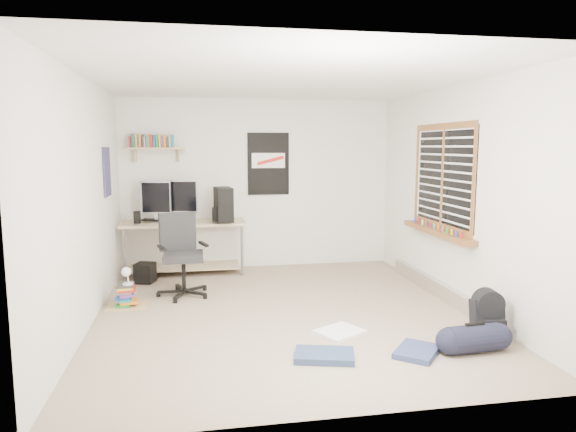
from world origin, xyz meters
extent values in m
cube|color=gray|center=(0.00, 0.00, -0.01)|extent=(4.00, 4.50, 0.01)
cube|color=white|center=(0.00, 0.00, 2.50)|extent=(4.00, 4.50, 0.01)
cube|color=silver|center=(0.00, 2.25, 1.25)|extent=(4.00, 0.01, 2.50)
cube|color=silver|center=(-2.00, 0.00, 1.25)|extent=(0.01, 4.50, 2.50)
cube|color=silver|center=(2.00, 0.00, 1.25)|extent=(0.01, 4.50, 2.50)
cube|color=#C7B28A|center=(-1.10, 2.00, 0.36)|extent=(1.74, 0.83, 0.78)
cube|color=#B1B2B7|center=(-1.47, 1.90, 1.01)|extent=(0.44, 0.18, 0.47)
cube|color=#A7A8AC|center=(-1.12, 1.96, 1.02)|extent=(0.44, 0.19, 0.47)
cube|color=black|center=(-0.55, 1.75, 1.01)|extent=(0.26, 0.47, 0.47)
cube|color=black|center=(-1.47, 1.91, 0.79)|extent=(0.46, 0.30, 0.02)
cube|color=black|center=(-1.70, 1.69, 0.86)|extent=(0.09, 0.09, 0.17)
cube|color=black|center=(-0.65, 1.69, 0.88)|extent=(0.12, 0.12, 0.20)
cube|color=#232325|center=(-1.09, 0.84, 0.49)|extent=(0.83, 0.83, 1.01)
cube|color=tan|center=(-1.45, 2.14, 1.78)|extent=(0.80, 0.22, 0.24)
cube|color=black|center=(0.15, 2.23, 1.55)|extent=(0.62, 0.03, 0.92)
cube|color=navy|center=(-1.99, 1.20, 1.50)|extent=(0.02, 0.42, 0.60)
cube|color=brown|center=(1.95, 0.30, 1.45)|extent=(0.10, 1.50, 1.26)
cube|color=#B7B2A8|center=(1.96, 0.30, 0.09)|extent=(0.08, 2.50, 0.18)
cube|color=black|center=(1.75, -1.13, 0.20)|extent=(0.30, 0.25, 0.37)
cylinder|color=black|center=(1.47, -1.38, 0.14)|extent=(0.26, 0.26, 0.49)
cube|color=white|center=(0.43, -0.75, 0.02)|extent=(0.54, 0.51, 0.04)
cube|color=navy|center=(0.14, -1.29, 0.03)|extent=(0.57, 0.44, 0.06)
cube|color=navy|center=(0.96, -1.34, 0.03)|extent=(0.52, 0.53, 0.05)
cube|color=brown|center=(-1.72, 0.51, 0.15)|extent=(0.55, 0.51, 0.30)
cube|color=white|center=(-1.70, 0.49, 0.38)|extent=(0.15, 0.21, 0.19)
cube|color=black|center=(-1.61, 1.53, 0.14)|extent=(0.29, 0.29, 0.26)
camera|label=1|loc=(-0.90, -5.36, 1.80)|focal=32.00mm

